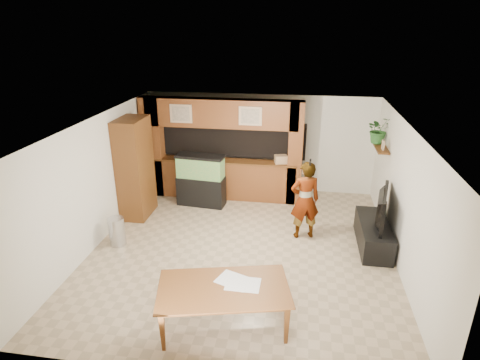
% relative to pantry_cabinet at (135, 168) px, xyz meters
% --- Properties ---
extents(floor, '(6.50, 6.50, 0.00)m').
position_rel_pantry_cabinet_xyz_m(floor, '(2.70, -1.20, -1.17)').
color(floor, tan).
rests_on(floor, ground).
extents(ceiling, '(6.50, 6.50, 0.00)m').
position_rel_pantry_cabinet_xyz_m(ceiling, '(2.70, -1.20, 1.43)').
color(ceiling, white).
rests_on(ceiling, wall_back).
extents(wall_back, '(6.00, 0.00, 6.00)m').
position_rel_pantry_cabinet_xyz_m(wall_back, '(2.70, 2.05, 0.13)').
color(wall_back, silver).
rests_on(wall_back, floor).
extents(wall_left, '(0.00, 6.50, 6.50)m').
position_rel_pantry_cabinet_xyz_m(wall_left, '(-0.30, -1.20, 0.13)').
color(wall_left, silver).
rests_on(wall_left, floor).
extents(wall_right, '(0.00, 6.50, 6.50)m').
position_rel_pantry_cabinet_xyz_m(wall_right, '(5.70, -1.20, 0.13)').
color(wall_right, silver).
rests_on(wall_right, floor).
extents(partition, '(4.20, 0.99, 2.60)m').
position_rel_pantry_cabinet_xyz_m(partition, '(1.75, 1.44, 0.14)').
color(partition, brown).
rests_on(partition, floor).
extents(wall_clock, '(0.05, 0.25, 0.25)m').
position_rel_pantry_cabinet_xyz_m(wall_clock, '(-0.27, -0.20, 0.73)').
color(wall_clock, black).
rests_on(wall_clock, wall_left).
extents(wall_shelf, '(0.25, 0.90, 0.04)m').
position_rel_pantry_cabinet_xyz_m(wall_shelf, '(5.55, 0.75, 0.53)').
color(wall_shelf, brown).
rests_on(wall_shelf, wall_right).
extents(pantry_cabinet, '(0.59, 0.96, 2.34)m').
position_rel_pantry_cabinet_xyz_m(pantry_cabinet, '(0.00, 0.00, 0.00)').
color(pantry_cabinet, brown).
rests_on(pantry_cabinet, floor).
extents(trash_can, '(0.33, 0.33, 0.61)m').
position_rel_pantry_cabinet_xyz_m(trash_can, '(0.11, -1.43, -0.87)').
color(trash_can, '#B2B2B7').
rests_on(trash_can, floor).
extents(aquarium, '(1.18, 0.44, 1.31)m').
position_rel_pantry_cabinet_xyz_m(aquarium, '(1.37, 0.75, -0.53)').
color(aquarium, black).
rests_on(aquarium, floor).
extents(tv_stand, '(0.58, 1.58, 0.53)m').
position_rel_pantry_cabinet_xyz_m(tv_stand, '(5.35, -0.67, -0.91)').
color(tv_stand, black).
rests_on(tv_stand, floor).
extents(television, '(0.42, 1.26, 0.72)m').
position_rel_pantry_cabinet_xyz_m(television, '(5.35, -0.67, -0.28)').
color(television, black).
rests_on(television, tv_stand).
extents(photo_frame, '(0.04, 0.16, 0.21)m').
position_rel_pantry_cabinet_xyz_m(photo_frame, '(5.55, 0.55, 0.65)').
color(photo_frame, tan).
rests_on(photo_frame, wall_shelf).
extents(potted_plant, '(0.70, 0.66, 0.63)m').
position_rel_pantry_cabinet_xyz_m(potted_plant, '(5.52, 1.07, 0.86)').
color(potted_plant, '#296126').
rests_on(potted_plant, wall_shelf).
extents(person, '(0.71, 0.57, 1.71)m').
position_rel_pantry_cabinet_xyz_m(person, '(3.92, -0.49, -0.32)').
color(person, '#8C6B4D').
rests_on(person, floor).
extents(microphone, '(0.04, 0.10, 0.16)m').
position_rel_pantry_cabinet_xyz_m(microphone, '(3.97, -0.65, 0.59)').
color(microphone, black).
rests_on(microphone, person).
extents(dining_table, '(2.14, 1.50, 0.68)m').
position_rel_pantry_cabinet_xyz_m(dining_table, '(2.76, -3.46, -0.83)').
color(dining_table, brown).
rests_on(dining_table, floor).
extents(newspaper_a, '(0.61, 0.53, 0.01)m').
position_rel_pantry_cabinet_xyz_m(newspaper_a, '(2.88, -3.23, -0.48)').
color(newspaper_a, silver).
rests_on(newspaper_a, dining_table).
extents(newspaper_b, '(0.52, 0.38, 0.01)m').
position_rel_pantry_cabinet_xyz_m(newspaper_b, '(3.02, -3.30, -0.48)').
color(newspaper_b, silver).
rests_on(newspaper_b, dining_table).
extents(counter_box, '(0.35, 0.28, 0.20)m').
position_rel_pantry_cabinet_xyz_m(counter_box, '(3.30, 1.25, -0.03)').
color(counter_box, '#A17C57').
rests_on(counter_box, partition).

